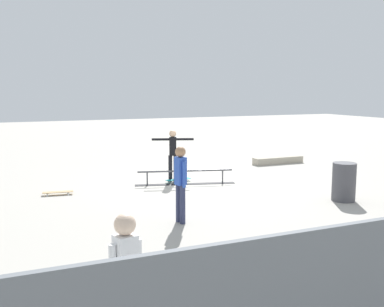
{
  "coord_description": "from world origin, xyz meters",
  "views": [
    {
      "loc": [
        5.64,
        12.04,
        2.82
      ],
      "look_at": [
        0.52,
        0.33,
        1.0
      ],
      "focal_mm": 42.04,
      "sensor_mm": 36.0,
      "label": 1
    }
  ],
  "objects_px": {
    "skate_ledge": "(278,160)",
    "loose_skateboard_natural": "(58,192)",
    "skateboard_main": "(178,180)",
    "bystander_white_shirt": "(126,281)",
    "grind_rail": "(185,178)",
    "bystander_blue_shirt": "(180,180)",
    "trash_bin": "(344,182)",
    "skater_main": "(173,152)"
  },
  "relations": [
    {
      "from": "skate_ledge",
      "to": "loose_skateboard_natural",
      "type": "height_order",
      "value": "skate_ledge"
    },
    {
      "from": "skateboard_main",
      "to": "bystander_white_shirt",
      "type": "xyz_separation_m",
      "value": [
        3.94,
        8.4,
        0.84
      ]
    },
    {
      "from": "skate_ledge",
      "to": "skateboard_main",
      "type": "height_order",
      "value": "skate_ledge"
    },
    {
      "from": "loose_skateboard_natural",
      "to": "skate_ledge",
      "type": "bearing_deg",
      "value": -159.37
    },
    {
      "from": "grind_rail",
      "to": "bystander_blue_shirt",
      "type": "relative_size",
      "value": 1.8
    },
    {
      "from": "skate_ledge",
      "to": "trash_bin",
      "type": "bearing_deg",
      "value": 71.92
    },
    {
      "from": "skateboard_main",
      "to": "bystander_white_shirt",
      "type": "distance_m",
      "value": 9.32
    },
    {
      "from": "skateboard_main",
      "to": "bystander_white_shirt",
      "type": "height_order",
      "value": "bystander_white_shirt"
    },
    {
      "from": "skater_main",
      "to": "bystander_white_shirt",
      "type": "bearing_deg",
      "value": -94.54
    },
    {
      "from": "grind_rail",
      "to": "bystander_white_shirt",
      "type": "xyz_separation_m",
      "value": [
        4.01,
        8.0,
        0.72
      ]
    },
    {
      "from": "grind_rail",
      "to": "trash_bin",
      "type": "xyz_separation_m",
      "value": [
        -2.93,
        3.48,
        0.3
      ]
    },
    {
      "from": "skateboard_main",
      "to": "bystander_blue_shirt",
      "type": "relative_size",
      "value": 0.5
    },
    {
      "from": "loose_skateboard_natural",
      "to": "trash_bin",
      "type": "height_order",
      "value": "trash_bin"
    },
    {
      "from": "skate_ledge",
      "to": "loose_skateboard_natural",
      "type": "xyz_separation_m",
      "value": [
        8.44,
        1.98,
        -0.06
      ]
    },
    {
      "from": "bystander_blue_shirt",
      "to": "loose_skateboard_natural",
      "type": "relative_size",
      "value": 2.01
    },
    {
      "from": "skate_ledge",
      "to": "skater_main",
      "type": "xyz_separation_m",
      "value": [
        4.92,
        1.51,
        0.8
      ]
    },
    {
      "from": "skate_ledge",
      "to": "bystander_blue_shirt",
      "type": "height_order",
      "value": "bystander_blue_shirt"
    },
    {
      "from": "bystander_white_shirt",
      "to": "trash_bin",
      "type": "relative_size",
      "value": 1.64
    },
    {
      "from": "skateboard_main",
      "to": "trash_bin",
      "type": "xyz_separation_m",
      "value": [
        -3.0,
        3.88,
        0.42
      ]
    },
    {
      "from": "bystander_blue_shirt",
      "to": "bystander_white_shirt",
      "type": "relative_size",
      "value": 1.02
    },
    {
      "from": "skate_ledge",
      "to": "skateboard_main",
      "type": "relative_size",
      "value": 2.51
    },
    {
      "from": "skater_main",
      "to": "trash_bin",
      "type": "height_order",
      "value": "skater_main"
    },
    {
      "from": "trash_bin",
      "to": "skateboard_main",
      "type": "bearing_deg",
      "value": -52.35
    },
    {
      "from": "skate_ledge",
      "to": "skater_main",
      "type": "height_order",
      "value": "skater_main"
    },
    {
      "from": "grind_rail",
      "to": "loose_skateboard_natural",
      "type": "height_order",
      "value": "grind_rail"
    },
    {
      "from": "bystander_blue_shirt",
      "to": "loose_skateboard_natural",
      "type": "xyz_separation_m",
      "value": [
        2.08,
        -3.7,
        -0.86
      ]
    },
    {
      "from": "trash_bin",
      "to": "grind_rail",
      "type": "bearing_deg",
      "value": -49.92
    },
    {
      "from": "grind_rail",
      "to": "skate_ledge",
      "type": "distance_m",
      "value": 5.18
    },
    {
      "from": "skater_main",
      "to": "bystander_blue_shirt",
      "type": "height_order",
      "value": "bystander_blue_shirt"
    },
    {
      "from": "skate_ledge",
      "to": "grind_rail",
      "type": "bearing_deg",
      "value": 23.75
    },
    {
      "from": "grind_rail",
      "to": "bystander_white_shirt",
      "type": "bearing_deg",
      "value": 79.08
    },
    {
      "from": "skateboard_main",
      "to": "trash_bin",
      "type": "relative_size",
      "value": 0.83
    },
    {
      "from": "grind_rail",
      "to": "skater_main",
      "type": "relative_size",
      "value": 1.85
    },
    {
      "from": "skateboard_main",
      "to": "bystander_white_shirt",
      "type": "relative_size",
      "value": 0.51
    },
    {
      "from": "bystander_white_shirt",
      "to": "loose_skateboard_natural",
      "type": "relative_size",
      "value": 1.96
    },
    {
      "from": "skater_main",
      "to": "trash_bin",
      "type": "xyz_separation_m",
      "value": [
        -3.1,
        4.06,
        -0.44
      ]
    },
    {
      "from": "skateboard_main",
      "to": "loose_skateboard_natural",
      "type": "distance_m",
      "value": 3.64
    },
    {
      "from": "grind_rail",
      "to": "skate_ledge",
      "type": "relative_size",
      "value": 1.45
    },
    {
      "from": "skate_ledge",
      "to": "bystander_blue_shirt",
      "type": "bearing_deg",
      "value": 41.75
    },
    {
      "from": "grind_rail",
      "to": "skateboard_main",
      "type": "xyz_separation_m",
      "value": [
        0.07,
        -0.4,
        -0.11
      ]
    },
    {
      "from": "grind_rail",
      "to": "skater_main",
      "type": "xyz_separation_m",
      "value": [
        0.18,
        -0.58,
        0.74
      ]
    },
    {
      "from": "grind_rail",
      "to": "loose_skateboard_natural",
      "type": "distance_m",
      "value": 3.7
    }
  ]
}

